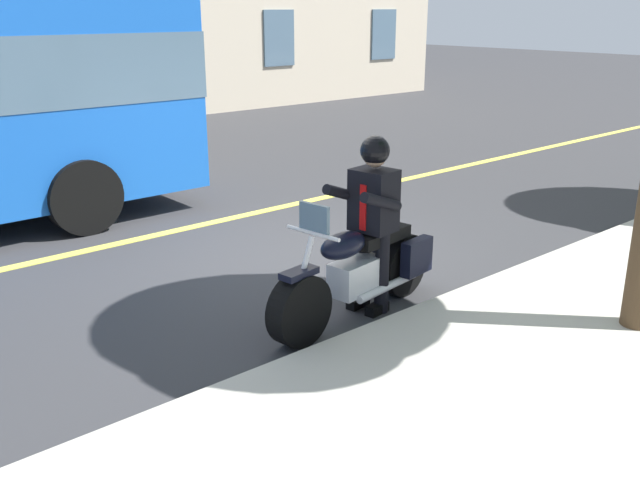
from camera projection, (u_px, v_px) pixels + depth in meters
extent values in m
plane|color=#333335|center=(301.00, 261.00, 8.34)|extent=(80.00, 80.00, 0.00)
cube|color=#E5DB4C|center=(210.00, 223.00, 9.77)|extent=(60.00, 0.16, 0.01)
cylinder|color=black|center=(299.00, 310.00, 6.17)|extent=(0.68, 0.29, 0.66)
cylinder|color=black|center=(401.00, 264.00, 7.28)|extent=(0.68, 0.29, 0.66)
cube|color=silver|center=(356.00, 276.00, 6.71)|extent=(0.59, 0.35, 0.32)
ellipsoid|color=black|center=(343.00, 245.00, 6.46)|extent=(0.59, 0.35, 0.24)
cube|color=black|center=(379.00, 236.00, 6.86)|extent=(0.73, 0.37, 0.12)
cube|color=black|center=(417.00, 257.00, 7.05)|extent=(0.41, 0.17, 0.36)
cube|color=black|center=(382.00, 247.00, 7.33)|extent=(0.41, 0.17, 0.36)
cylinder|color=silver|center=(301.00, 281.00, 6.10)|extent=(0.35, 0.10, 0.76)
cylinder|color=silver|center=(313.00, 233.00, 6.09)|extent=(0.12, 0.60, 0.04)
cube|color=black|center=(299.00, 273.00, 6.06)|extent=(0.38, 0.21, 0.06)
cylinder|color=silver|center=(388.00, 287.00, 6.88)|extent=(0.90, 0.20, 0.08)
cube|color=slate|center=(314.00, 219.00, 6.07)|extent=(0.08, 0.32, 0.28)
cylinder|color=black|center=(382.00, 272.00, 6.82)|extent=(0.14, 0.14, 0.84)
cube|color=black|center=(377.00, 308.00, 6.89)|extent=(0.27, 0.14, 0.10)
cylinder|color=black|center=(362.00, 266.00, 6.97)|extent=(0.14, 0.14, 0.84)
cube|color=black|center=(358.00, 302.00, 7.04)|extent=(0.27, 0.14, 0.10)
cube|color=black|center=(374.00, 200.00, 6.67)|extent=(0.37, 0.44, 0.60)
cube|color=red|center=(363.00, 208.00, 6.57)|extent=(0.03, 0.07, 0.44)
cylinder|color=black|center=(381.00, 202.00, 6.39)|extent=(0.56, 0.17, 0.28)
cylinder|color=black|center=(344.00, 194.00, 6.66)|extent=(0.56, 0.17, 0.28)
sphere|color=tan|center=(375.00, 156.00, 6.53)|extent=(0.22, 0.22, 0.22)
sphere|color=black|center=(375.00, 150.00, 6.52)|extent=(0.28, 0.28, 0.28)
cube|color=slate|center=(161.00, 66.00, 10.77)|extent=(0.06, 2.40, 1.90)
cylinder|color=black|center=(21.00, 167.00, 10.93)|extent=(1.00, 0.30, 1.00)
cylinder|color=black|center=(84.00, 197.00, 9.21)|extent=(1.00, 0.30, 1.00)
cube|color=slate|center=(384.00, 34.00, 23.38)|extent=(1.10, 0.06, 1.60)
cube|color=slate|center=(279.00, 38.00, 20.65)|extent=(1.10, 0.06, 1.60)
cube|color=slate|center=(143.00, 43.00, 17.91)|extent=(1.10, 0.06, 1.60)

